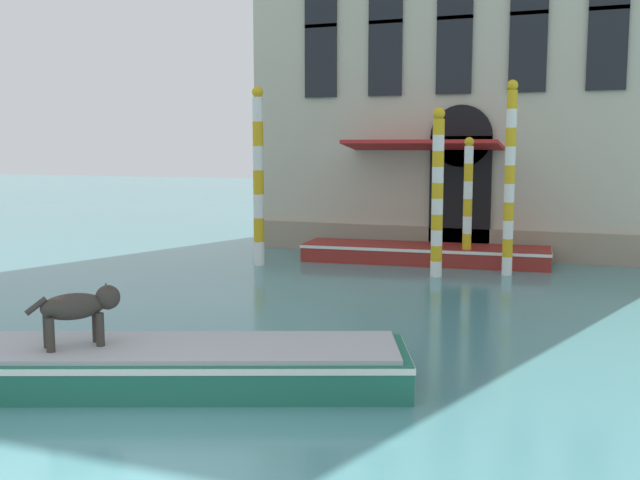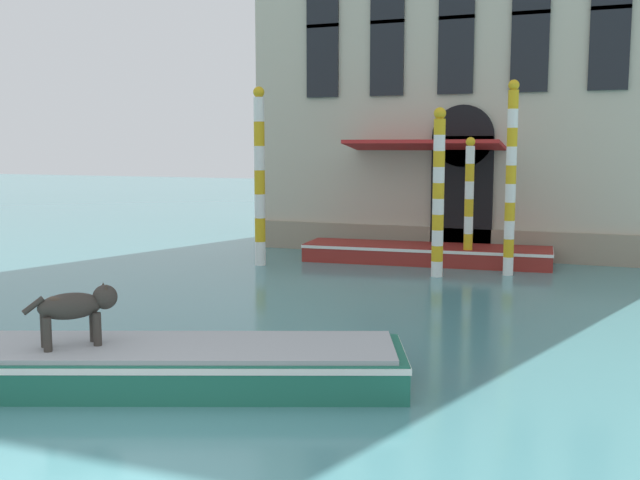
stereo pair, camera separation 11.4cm
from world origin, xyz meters
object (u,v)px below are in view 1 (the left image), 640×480
object	(u,v)px
boat_moored_near_palazzo	(425,253)
mooring_pole_2	(258,176)
boat_foreground	(70,364)
dog_on_deck	(80,307)
mooring_pole_1	(510,178)
mooring_pole_3	(468,202)
mooring_pole_0	(438,192)

from	to	relation	value
boat_moored_near_palazzo	mooring_pole_2	xyz separation A→B (m)	(-3.98, -2.00, 2.10)
boat_foreground	dog_on_deck	distance (m)	0.80
boat_foreground	boat_moored_near_palazzo	distance (m)	12.11
boat_moored_near_palazzo	mooring_pole_1	bearing A→B (deg)	-31.30
mooring_pole_1	mooring_pole_3	distance (m)	1.46
mooring_pole_1	mooring_pole_2	world-z (taller)	mooring_pole_1
dog_on_deck	mooring_pole_0	world-z (taller)	mooring_pole_0
mooring_pole_0	mooring_pole_2	bearing A→B (deg)	-179.83
dog_on_deck	boat_moored_near_palazzo	size ratio (longest dim) A/B	0.15
mooring_pole_1	mooring_pole_3	world-z (taller)	mooring_pole_1
boat_foreground	mooring_pole_0	world-z (taller)	mooring_pole_0
dog_on_deck	mooring_pole_1	size ratio (longest dim) A/B	0.21
dog_on_deck	boat_moored_near_palazzo	distance (m)	12.08
boat_moored_near_palazzo	mooring_pole_0	world-z (taller)	mooring_pole_0
mooring_pole_0	mooring_pole_2	xyz separation A→B (m)	(-4.74, -0.01, 0.31)
boat_moored_near_palazzo	mooring_pole_2	distance (m)	4.92
boat_moored_near_palazzo	mooring_pole_1	world-z (taller)	mooring_pole_1
mooring_pole_0	mooring_pole_1	world-z (taller)	mooring_pole_1
mooring_pole_1	mooring_pole_2	distance (m)	6.36
mooring_pole_3	dog_on_deck	bearing A→B (deg)	-104.21
dog_on_deck	mooring_pole_2	size ratio (longest dim) A/B	0.21
dog_on_deck	mooring_pole_0	xyz separation A→B (m)	(2.45, 9.95, 0.97)
mooring_pole_3	mooring_pole_0	bearing A→B (deg)	-106.57
mooring_pole_0	boat_moored_near_palazzo	bearing A→B (deg)	110.98
mooring_pole_2	mooring_pole_3	size ratio (longest dim) A/B	1.39
boat_moored_near_palazzo	mooring_pole_3	bearing A→B (deg)	-26.44
mooring_pole_1	mooring_pole_0	bearing A→B (deg)	-151.56
boat_foreground	mooring_pole_2	size ratio (longest dim) A/B	1.90
mooring_pole_0	mooring_pole_1	bearing A→B (deg)	28.44
mooring_pole_0	mooring_pole_3	distance (m)	1.62
mooring_pole_1	dog_on_deck	bearing A→B (deg)	-110.41
boat_foreground	boat_moored_near_palazzo	world-z (taller)	boat_foreground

